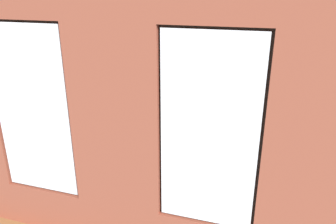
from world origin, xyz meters
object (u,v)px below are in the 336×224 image
object	(u,v)px
table_plant_small	(139,118)
remote_gray	(166,127)
media_console	(70,118)
papasan_chair	(181,99)
couch_left	(300,152)
potted_plant_near_tv	(60,115)
cup_ceramic	(162,123)
potted_plant_beside_window_right	(19,153)
potted_plant_between_couches	(212,183)
remote_silver	(184,124)
candle_jar	(155,119)
potted_plant_mid_room_small	(219,127)
coffee_table	(162,127)
potted_plant_foreground_right	(118,74)
potted_plant_corner_near_left	(303,101)
couch_by_window	(117,187)
potted_plant_corner_far_left	(330,204)
potted_plant_by_left_couch	(277,121)
tv_flatscreen	(67,90)

from	to	relation	value
table_plant_small	remote_gray	distance (m)	0.59
media_console	papasan_chair	world-z (taller)	papasan_chair
couch_left	potted_plant_near_tv	world-z (taller)	potted_plant_near_tv
cup_ceramic	remote_gray	world-z (taller)	cup_ceramic
potted_plant_beside_window_right	potted_plant_between_couches	size ratio (longest dim) A/B	1.45
couch_left	potted_plant_beside_window_right	world-z (taller)	potted_plant_beside_window_right
couch_left	media_console	size ratio (longest dim) A/B	1.76
cup_ceramic	remote_silver	xyz separation A→B (m)	(-0.43, -0.14, -0.03)
potted_plant_beside_window_right	candle_jar	bearing A→B (deg)	-120.01
papasan_chair	remote_silver	bearing A→B (deg)	107.81
papasan_chair	potted_plant_mid_room_small	world-z (taller)	papasan_chair
papasan_chair	potted_plant_beside_window_right	size ratio (longest dim) A/B	0.85
media_console	remote_silver	bearing A→B (deg)	-178.47
coffee_table	remote_gray	xyz separation A→B (m)	(-0.12, 0.12, 0.06)
potted_plant_between_couches	cup_ceramic	bearing A→B (deg)	-56.52
remote_gray	remote_silver	size ratio (longest dim) A/B	1.00
potted_plant_near_tv	potted_plant_foreground_right	bearing A→B (deg)	-85.42
candle_jar	papasan_chair	size ratio (longest dim) A/B	0.09
couch_left	potted_plant_corner_near_left	distance (m)	2.21
remote_gray	potted_plant_foreground_right	xyz separation A→B (m)	(2.02, -2.10, 0.41)
couch_by_window	remote_silver	distance (m)	2.31
potted_plant_mid_room_small	potted_plant_near_tv	distance (m)	3.16
couch_by_window	potted_plant_corner_near_left	size ratio (longest dim) A/B	1.99
potted_plant_corner_far_left	potted_plant_near_tv	bearing A→B (deg)	-15.88
potted_plant_mid_room_small	potted_plant_between_couches	bearing A→B (deg)	96.48
couch_left	cup_ceramic	world-z (taller)	couch_left
coffee_table	potted_plant_mid_room_small	size ratio (longest dim) A/B	3.00
potted_plant_by_left_couch	candle_jar	bearing A→B (deg)	27.01
candle_jar	remote_silver	distance (m)	0.62
potted_plant_foreground_right	potted_plant_between_couches	distance (m)	5.23
potted_plant_near_tv	potted_plant_corner_near_left	bearing A→B (deg)	-145.86
couch_by_window	potted_plant_between_couches	size ratio (longest dim) A/B	1.90
remote_silver	potted_plant_near_tv	bearing A→B (deg)	-83.78
table_plant_small	potted_plant_corner_far_left	distance (m)	3.87
remote_gray	potted_plant_mid_room_small	size ratio (longest dim) A/B	0.33
cup_ceramic	potted_plant_corner_near_left	distance (m)	3.44
media_console	potted_plant_between_couches	bearing A→B (deg)	149.04
couch_left	potted_plant_foreground_right	distance (m)	5.04
remote_silver	coffee_table	bearing A→B (deg)	-94.09
coffee_table	potted_plant_foreground_right	xyz separation A→B (m)	(1.90, -1.99, 0.48)
cup_ceramic	potted_plant_by_left_couch	world-z (taller)	cup_ceramic
tv_flatscreen	potted_plant_corner_near_left	xyz separation A→B (m)	(-4.98, -1.95, -0.38)
potted_plant_beside_window_right	potted_plant_foreground_right	distance (m)	4.25
potted_plant_mid_room_small	potted_plant_between_couches	xyz separation A→B (m)	(-0.29, 2.59, 0.30)
potted_plant_mid_room_small	potted_plant_corner_near_left	world-z (taller)	potted_plant_corner_near_left
remote_gray	papasan_chair	size ratio (longest dim) A/B	0.14
tv_flatscreen	potted_plant_between_couches	distance (m)	4.20
candle_jar	potted_plant_by_left_couch	size ratio (longest dim) A/B	0.24
potted_plant_corner_near_left	table_plant_small	bearing A→B (deg)	33.48
couch_by_window	potted_plant_corner_near_left	distance (m)	5.00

